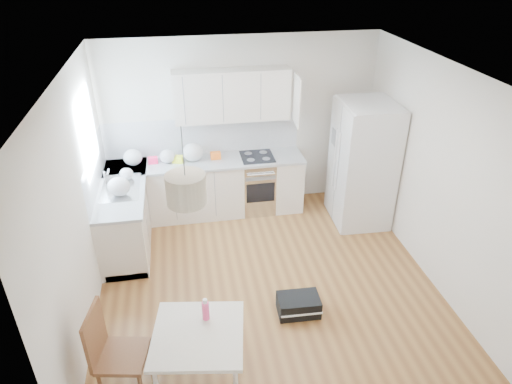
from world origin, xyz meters
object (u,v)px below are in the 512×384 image
Objects in this scene: dining_chair at (123,354)px; refrigerator at (363,164)px; gym_bag at (298,305)px; dining_table at (198,339)px.

refrigerator is at bearing 48.95° from dining_chair.
refrigerator is 3.84× the size of gym_bag.
dining_chair is (-3.36, -2.64, -0.42)m from refrigerator.
refrigerator is 1.94× the size of dining_table.
refrigerator is 2.52m from gym_bag.
refrigerator is 3.77m from dining_table.
refrigerator is at bearing 53.97° from dining_table.
dining_table is at bearing -133.24° from refrigerator.
dining_table is 0.71m from dining_chair.
gym_bag is at bearing 41.58° from dining_table.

